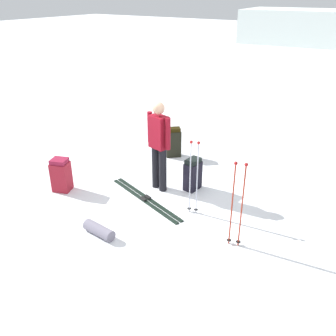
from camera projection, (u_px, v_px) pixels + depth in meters
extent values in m
plane|color=white|center=(168.00, 203.00, 6.57)|extent=(80.00, 80.00, 0.00)
cylinder|color=black|center=(163.00, 170.00, 6.81)|extent=(0.14, 0.14, 0.85)
cylinder|color=black|center=(156.00, 167.00, 6.94)|extent=(0.14, 0.14, 0.85)
cube|color=maroon|center=(159.00, 132.00, 6.55)|extent=(0.38, 0.29, 0.60)
cylinder|color=maroon|center=(168.00, 134.00, 6.38)|extent=(0.09, 0.09, 0.58)
cylinder|color=maroon|center=(150.00, 127.00, 6.70)|extent=(0.09, 0.09, 0.58)
sphere|color=tan|center=(158.00, 108.00, 6.36)|extent=(0.22, 0.22, 0.22)
cube|color=black|center=(148.00, 198.00, 6.70)|extent=(1.86, 0.65, 0.02)
cube|color=black|center=(148.00, 197.00, 6.69)|extent=(0.15, 0.10, 0.03)
cube|color=black|center=(143.00, 200.00, 6.64)|extent=(1.86, 0.65, 0.02)
cube|color=black|center=(143.00, 199.00, 6.63)|extent=(0.15, 0.10, 0.03)
cube|color=black|center=(173.00, 144.00, 8.29)|extent=(0.38, 0.37, 0.60)
cube|color=black|center=(174.00, 130.00, 8.13)|extent=(0.34, 0.33, 0.08)
cube|color=black|center=(193.00, 176.00, 6.92)|extent=(0.24, 0.35, 0.55)
cube|color=black|center=(193.00, 161.00, 6.78)|extent=(0.22, 0.31, 0.08)
cube|color=maroon|center=(61.00, 177.00, 6.88)|extent=(0.39, 0.37, 0.56)
cube|color=maroon|center=(59.00, 161.00, 6.74)|extent=(0.36, 0.34, 0.08)
cylinder|color=maroon|center=(232.00, 206.00, 5.24)|extent=(0.02, 0.02, 1.31)
sphere|color=#A51919|center=(236.00, 163.00, 4.94)|extent=(0.05, 0.05, 0.05)
cylinder|color=black|center=(229.00, 240.00, 5.50)|extent=(0.07, 0.07, 0.01)
cylinder|color=maroon|center=(242.00, 208.00, 5.21)|extent=(0.02, 0.02, 1.31)
sphere|color=#A51919|center=(246.00, 165.00, 4.90)|extent=(0.05, 0.05, 0.05)
cylinder|color=black|center=(238.00, 242.00, 5.47)|extent=(0.07, 0.07, 0.01)
cylinder|color=#ACB1C0|center=(190.00, 179.00, 6.05)|extent=(0.02, 0.02, 1.26)
sphere|color=#A51919|center=(191.00, 142.00, 5.76)|extent=(0.05, 0.05, 0.05)
cylinder|color=black|center=(189.00, 208.00, 6.30)|extent=(0.07, 0.07, 0.01)
cylinder|color=#ACB1C0|center=(197.00, 180.00, 6.01)|extent=(0.02, 0.02, 1.26)
sphere|color=#A51919|center=(199.00, 143.00, 5.72)|extent=(0.05, 0.05, 0.05)
cylinder|color=black|center=(196.00, 209.00, 6.26)|extent=(0.07, 0.07, 0.01)
cylinder|color=slate|center=(99.00, 230.00, 5.68)|extent=(0.56, 0.22, 0.18)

